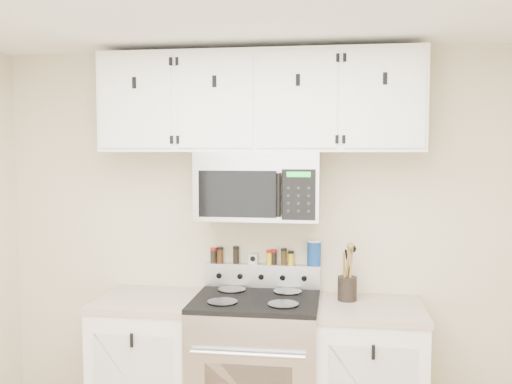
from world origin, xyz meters
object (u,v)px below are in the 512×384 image
at_px(microwave, 259,186).
at_px(utensil_crock, 347,286).
at_px(salt_canister, 314,253).
at_px(range, 256,371).

bearing_deg(microwave, utensil_crock, -0.37).
bearing_deg(utensil_crock, salt_canister, 143.29).
height_order(range, microwave, microwave).
xyz_separation_m(range, microwave, (0.00, 0.13, 1.14)).
relative_size(microwave, salt_canister, 4.55).
distance_m(microwave, salt_canister, 0.58).
height_order(range, utensil_crock, utensil_crock).
height_order(microwave, utensil_crock, microwave).
distance_m(range, utensil_crock, 0.77).
bearing_deg(utensil_crock, microwave, 179.63).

